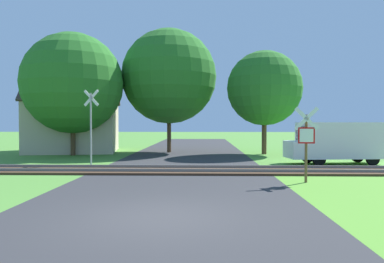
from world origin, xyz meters
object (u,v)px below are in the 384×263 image
(tree_right, at_px, (264,88))
(crossing_sign_far, at_px, (91,122))
(stop_sign_near, at_px, (306,139))
(tree_center, at_px, (169,76))
(tree_left, at_px, (73,83))
(house, at_px, (75,124))
(mail_truck, at_px, (336,141))

(tree_right, bearing_deg, crossing_sign_far, -144.74)
(stop_sign_near, relative_size, tree_center, 0.31)
(tree_center, distance_m, tree_left, 6.92)
(house, xyz_separation_m, tree_center, (7.31, -0.48, 3.55))
(tree_center, distance_m, tree_right, 7.07)
(crossing_sign_far, distance_m, house, 9.90)
(stop_sign_near, xyz_separation_m, tree_left, (-12.67, 11.24, 3.28))
(tree_left, relative_size, tree_right, 1.14)
(crossing_sign_far, relative_size, house, 0.53)
(stop_sign_near, relative_size, mail_truck, 0.56)
(stop_sign_near, bearing_deg, crossing_sign_far, -21.97)
(stop_sign_near, distance_m, house, 19.90)
(house, height_order, tree_right, tree_right)
(tree_center, height_order, mail_truck, tree_center)
(tree_center, bearing_deg, tree_left, -156.57)
(crossing_sign_far, bearing_deg, tree_right, 48.48)
(crossing_sign_far, xyz_separation_m, tree_right, (10.16, 7.18, 2.38))
(house, xyz_separation_m, tree_right, (14.17, -1.86, 2.53))
(crossing_sign_far, height_order, house, house)
(mail_truck, bearing_deg, crossing_sign_far, 88.59)
(house, xyz_separation_m, mail_truck, (16.98, -8.15, -0.88))
(house, bearing_deg, crossing_sign_far, -75.19)
(crossing_sign_far, height_order, tree_right, tree_right)
(tree_right, distance_m, mail_truck, 7.68)
(stop_sign_near, height_order, tree_right, tree_right)
(tree_center, xyz_separation_m, tree_left, (-6.31, -2.74, -0.77))
(stop_sign_near, bearing_deg, tree_center, -58.27)
(stop_sign_near, distance_m, crossing_sign_far, 11.09)
(crossing_sign_far, relative_size, tree_center, 0.43)
(crossing_sign_far, height_order, tree_center, tree_center)
(stop_sign_near, bearing_deg, tree_left, -34.32)
(tree_center, distance_m, mail_truck, 13.11)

